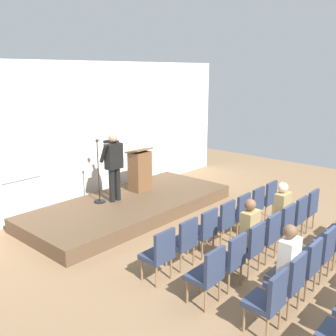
# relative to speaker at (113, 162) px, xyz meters

# --- Properties ---
(ground_plane) EXTENTS (15.68, 15.68, 0.00)m
(ground_plane) POSITION_rel_speaker_xyz_m (0.28, -4.84, -1.30)
(ground_plane) COLOR #846647
(rear_partition) EXTENTS (10.27, 0.14, 3.68)m
(rear_partition) POSITION_rel_speaker_xyz_m (0.29, 1.18, 0.56)
(rear_partition) COLOR silver
(rear_partition) RESTS_ON ground
(stage_platform) EXTENTS (5.31, 2.32, 0.33)m
(stage_platform) POSITION_rel_speaker_xyz_m (0.28, -0.28, -1.13)
(stage_platform) COLOR brown
(stage_platform) RESTS_ON ground
(speaker) EXTENTS (0.50, 0.69, 1.67)m
(speaker) POSITION_rel_speaker_xyz_m (0.00, 0.00, 0.00)
(speaker) COLOR black
(speaker) RESTS_ON stage_platform
(mic_stand) EXTENTS (0.28, 0.28, 1.55)m
(mic_stand) POSITION_rel_speaker_xyz_m (-0.31, 0.19, -0.64)
(mic_stand) COLOR black
(mic_stand) RESTS_ON stage_platform
(lectern) EXTENTS (0.60, 0.48, 1.16)m
(lectern) POSITION_rel_speaker_xyz_m (1.01, 0.13, -0.42)
(lectern) COLOR brown
(lectern) RESTS_ON stage_platform
(chair_r0_c0) EXTENTS (0.46, 0.44, 0.94)m
(chair_r0_c0) POSITION_rel_speaker_xyz_m (-1.58, -2.98, -0.76)
(chair_r0_c0) COLOR olive
(chair_r0_c0) RESTS_ON ground
(chair_r0_c1) EXTENTS (0.46, 0.44, 0.94)m
(chair_r0_c1) POSITION_rel_speaker_xyz_m (-0.96, -2.98, -0.76)
(chair_r0_c1) COLOR olive
(chair_r0_c1) RESTS_ON ground
(chair_r0_c2) EXTENTS (0.46, 0.44, 0.94)m
(chair_r0_c2) POSITION_rel_speaker_xyz_m (-0.34, -2.98, -0.76)
(chair_r0_c2) COLOR olive
(chair_r0_c2) RESTS_ON ground
(chair_r0_c3) EXTENTS (0.46, 0.44, 0.94)m
(chair_r0_c3) POSITION_rel_speaker_xyz_m (0.28, -2.98, -0.76)
(chair_r0_c3) COLOR olive
(chair_r0_c3) RESTS_ON ground
(chair_r0_c4) EXTENTS (0.46, 0.44, 0.94)m
(chair_r0_c4) POSITION_rel_speaker_xyz_m (0.89, -2.98, -0.76)
(chair_r0_c4) COLOR olive
(chair_r0_c4) RESTS_ON ground
(chair_r0_c5) EXTENTS (0.46, 0.44, 0.94)m
(chair_r0_c5) POSITION_rel_speaker_xyz_m (1.51, -2.98, -0.76)
(chair_r0_c5) COLOR olive
(chair_r0_c5) RESTS_ON ground
(chair_r0_c6) EXTENTS (0.46, 0.44, 0.94)m
(chair_r0_c6) POSITION_rel_speaker_xyz_m (2.13, -2.98, -0.76)
(chair_r0_c6) COLOR olive
(chair_r0_c6) RESTS_ON ground
(chair_r1_c0) EXTENTS (0.46, 0.44, 0.94)m
(chair_r1_c0) POSITION_rel_speaker_xyz_m (-1.58, -3.97, -0.76)
(chair_r1_c0) COLOR olive
(chair_r1_c0) RESTS_ON ground
(chair_r1_c1) EXTENTS (0.46, 0.44, 0.94)m
(chair_r1_c1) POSITION_rel_speaker_xyz_m (-0.96, -3.97, -0.76)
(chair_r1_c1) COLOR olive
(chair_r1_c1) RESTS_ON ground
(chair_r1_c2) EXTENTS (0.46, 0.44, 0.94)m
(chair_r1_c2) POSITION_rel_speaker_xyz_m (-0.34, -3.97, -0.76)
(chair_r1_c2) COLOR olive
(chair_r1_c2) RESTS_ON ground
(audience_r1_c2) EXTENTS (0.36, 0.39, 1.36)m
(audience_r1_c2) POSITION_rel_speaker_xyz_m (-0.34, -3.89, -0.55)
(audience_r1_c2) COLOR #2D2D33
(audience_r1_c2) RESTS_ON ground
(chair_r1_c3) EXTENTS (0.46, 0.44, 0.94)m
(chair_r1_c3) POSITION_rel_speaker_xyz_m (0.28, -3.97, -0.76)
(chair_r1_c3) COLOR olive
(chair_r1_c3) RESTS_ON ground
(chair_r1_c4) EXTENTS (0.46, 0.44, 0.94)m
(chair_r1_c4) POSITION_rel_speaker_xyz_m (0.89, -3.97, -0.76)
(chair_r1_c4) COLOR olive
(chair_r1_c4) RESTS_ON ground
(audience_r1_c4) EXTENTS (0.36, 0.39, 1.37)m
(audience_r1_c4) POSITION_rel_speaker_xyz_m (0.89, -3.89, -0.54)
(audience_r1_c4) COLOR #2D2D33
(audience_r1_c4) RESTS_ON ground
(chair_r1_c5) EXTENTS (0.46, 0.44, 0.94)m
(chair_r1_c5) POSITION_rel_speaker_xyz_m (1.51, -3.97, -0.76)
(chair_r1_c5) COLOR olive
(chair_r1_c5) RESTS_ON ground
(chair_r1_c6) EXTENTS (0.46, 0.44, 0.94)m
(chair_r1_c6) POSITION_rel_speaker_xyz_m (2.13, -3.97, -0.76)
(chair_r1_c6) COLOR olive
(chair_r1_c6) RESTS_ON ground
(chair_r2_c0) EXTENTS (0.46, 0.44, 0.94)m
(chair_r2_c0) POSITION_rel_speaker_xyz_m (-1.58, -4.95, -0.76)
(chair_r2_c0) COLOR olive
(chair_r2_c0) RESTS_ON ground
(chair_r2_c1) EXTENTS (0.46, 0.44, 0.94)m
(chair_r2_c1) POSITION_rel_speaker_xyz_m (-0.96, -4.95, -0.76)
(chair_r2_c1) COLOR olive
(chair_r2_c1) RESTS_ON ground
(audience_r2_c1) EXTENTS (0.36, 0.39, 1.37)m
(audience_r2_c1) POSITION_rel_speaker_xyz_m (-0.96, -4.87, -0.54)
(audience_r2_c1) COLOR #2D2D33
(audience_r2_c1) RESTS_ON ground
(chair_r2_c2) EXTENTS (0.46, 0.44, 0.94)m
(chair_r2_c2) POSITION_rel_speaker_xyz_m (-0.34, -4.95, -0.76)
(chair_r2_c2) COLOR olive
(chair_r2_c2) RESTS_ON ground
(chair_r2_c3) EXTENTS (0.46, 0.44, 0.94)m
(chair_r2_c3) POSITION_rel_speaker_xyz_m (0.28, -4.95, -0.76)
(chair_r2_c3) COLOR olive
(chair_r2_c3) RESTS_ON ground
(chair_r2_c4) EXTENTS (0.46, 0.44, 0.94)m
(chair_r2_c4) POSITION_rel_speaker_xyz_m (0.89, -4.95, -0.76)
(chair_r2_c4) COLOR olive
(chair_r2_c4) RESTS_ON ground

